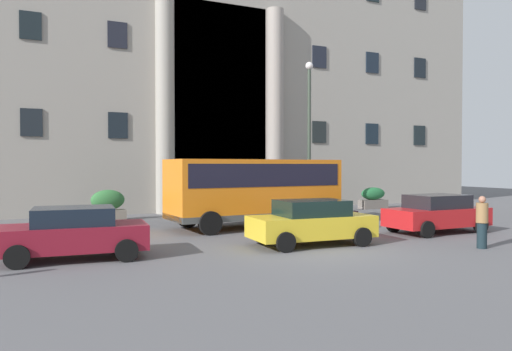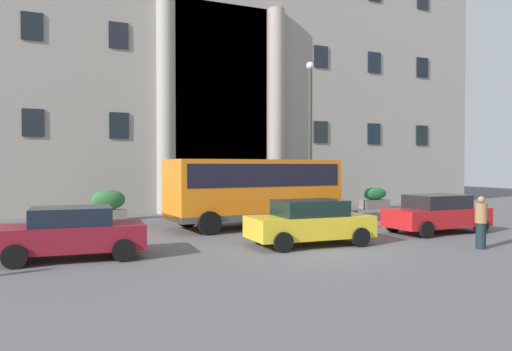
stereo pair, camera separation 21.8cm
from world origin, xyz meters
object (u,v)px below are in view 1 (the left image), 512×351
orange_minibus (255,187)px  hedge_planter_entrance_right (108,206)px  parked_estate_mid (311,222)px  lamppost_plaza_centre (309,127)px  parked_coupe_end (437,213)px  hedge_planter_west (249,200)px  hedge_planter_far_west (373,198)px  pedestrian_woman_dark_dress (482,222)px  bus_stop_sign (326,188)px  parked_sedan_far (74,233)px  motorcycle_far_end (346,218)px

orange_minibus → hedge_planter_entrance_right: bearing=132.7°
parked_estate_mid → lamppost_plaza_centre: lamppost_plaza_centre is taller
hedge_planter_entrance_right → parked_coupe_end: (11.04, -9.48, 0.05)m
hedge_planter_west → parked_estate_mid: bearing=-102.4°
hedge_planter_far_west → pedestrian_woman_dark_dress: (-5.65, -12.57, 0.21)m
lamppost_plaza_centre → parked_estate_mid: bearing=-120.2°
parked_estate_mid → hedge_planter_entrance_right: bearing=119.5°
bus_stop_sign → lamppost_plaza_centre: 3.47m
bus_stop_sign → hedge_planter_far_west: 6.08m
hedge_planter_entrance_right → parked_sedan_far: hedge_planter_entrance_right is taller
bus_stop_sign → pedestrian_woman_dark_dress: bearing=-92.5°
bus_stop_sign → pedestrian_woman_dark_dress: (-0.42, -9.60, -0.67)m
hedge_planter_west → hedge_planter_entrance_right: bearing=-178.2°
bus_stop_sign → pedestrian_woman_dark_dress: 9.63m
hedge_planter_entrance_right → lamppost_plaza_centre: (9.99, -1.63, 3.93)m
bus_stop_sign → parked_sedan_far: bus_stop_sign is taller
bus_stop_sign → motorcycle_far_end: (-1.64, -4.07, -1.04)m
hedge_planter_far_west → motorcycle_far_end: 9.84m
parked_estate_mid → pedestrian_woman_dark_dress: pedestrian_woman_dark_dress is taller
hedge_planter_far_west → hedge_planter_west: bearing=177.4°
orange_minibus → hedge_planter_west: size_ratio=3.49×
parked_coupe_end → motorcycle_far_end: 3.48m
pedestrian_woman_dark_dress → lamppost_plaza_centre: lamppost_plaza_centre is taller
parked_estate_mid → bus_stop_sign: bearing=56.3°
bus_stop_sign → motorcycle_far_end: bus_stop_sign is taller
hedge_planter_far_west → lamppost_plaza_centre: (-5.35, -1.50, 4.02)m
orange_minibus → parked_sedan_far: (-7.38, -4.17, -0.95)m
parked_coupe_end → parked_sedan_far: parked_coupe_end is taller
motorcycle_far_end → pedestrian_woman_dark_dress: size_ratio=1.15×
hedge_planter_west → motorcycle_far_end: (1.08, -7.41, -0.29)m
orange_minibus → parked_estate_mid: bearing=-95.2°
hedge_planter_entrance_right → orange_minibus: bearing=-43.9°
bus_stop_sign → motorcycle_far_end: 4.51m
motorcycle_far_end → lamppost_plaza_centre: (1.53, 5.54, 4.18)m
orange_minibus → pedestrian_woman_dark_dress: size_ratio=4.45×
parked_coupe_end → lamppost_plaza_centre: 8.82m
hedge_planter_west → parked_coupe_end: size_ratio=0.51×
parked_coupe_end → parked_estate_mid: parked_estate_mid is taller
hedge_planter_entrance_right → motorcycle_far_end: 11.09m
orange_minibus → motorcycle_far_end: (3.17, -2.08, -1.24)m
pedestrian_woman_dark_dress → hedge_planter_far_west: bearing=69.8°
parked_sedan_far → hedge_planter_entrance_right: bearing=81.3°
parked_estate_mid → pedestrian_woman_dark_dress: 5.31m
hedge_planter_far_west → parked_coupe_end: (-4.29, -9.35, 0.13)m
parked_coupe_end → motorcycle_far_end: bearing=137.1°
bus_stop_sign → parked_estate_mid: size_ratio=0.59×
parked_sedan_far → pedestrian_woman_dark_dress: size_ratio=2.45×
hedge_planter_entrance_right → parked_coupe_end: bearing=-40.6°
hedge_planter_entrance_right → hedge_planter_west: bearing=1.8°
hedge_planter_entrance_right → parked_coupe_end: parked_coupe_end is taller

